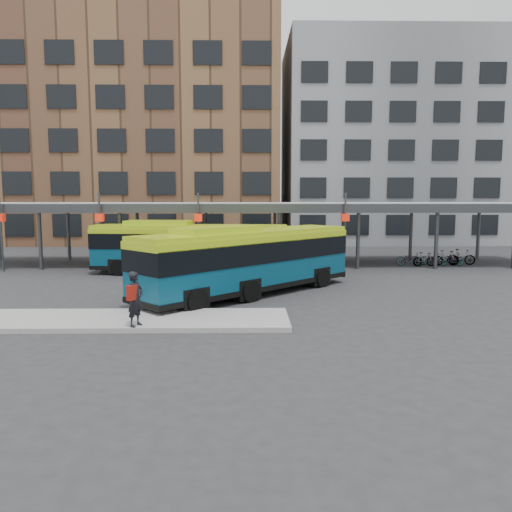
{
  "coord_description": "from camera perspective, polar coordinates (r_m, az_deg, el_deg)",
  "views": [
    {
      "loc": [
        0.02,
        -20.84,
        4.54
      ],
      "look_at": [
        0.4,
        2.35,
        1.8
      ],
      "focal_mm": 35.0,
      "sensor_mm": 36.0,
      "label": 1
    }
  ],
  "objects": [
    {
      "name": "boarding_island",
      "position": [
        19.2,
        -17.76,
        -6.99
      ],
      "size": [
        14.0,
        3.0,
        0.18
      ],
      "primitive_type": "cube",
      "color": "gray",
      "rests_on": "ground"
    },
    {
      "name": "bike_rack",
      "position": [
        35.47,
        20.1,
        -0.26
      ],
      "size": [
        5.44,
        1.38,
        1.07
      ],
      "color": "slate",
      "rests_on": "ground"
    },
    {
      "name": "canopy",
      "position": [
        33.71,
        -1.08,
        5.66
      ],
      "size": [
        40.0,
        6.53,
        4.8
      ],
      "color": "#999B9E",
      "rests_on": "ground"
    },
    {
      "name": "ground",
      "position": [
        21.33,
        -0.98,
        -5.55
      ],
      "size": [
        120.0,
        120.0,
        0.0
      ],
      "primitive_type": "plane",
      "color": "#28282B",
      "rests_on": "ground"
    },
    {
      "name": "bus_front",
      "position": [
        23.13,
        -0.8,
        -0.29
      ],
      "size": [
        10.25,
        10.15,
        3.28
      ],
      "rotation": [
        0.0,
        0.0,
        0.78
      ],
      "color": "#073E57",
      "rests_on": "ground"
    },
    {
      "name": "building_grey",
      "position": [
        55.47,
        16.17,
        12.12
      ],
      "size": [
        24.0,
        14.0,
        20.0
      ],
      "primitive_type": "cube",
      "color": "slate",
      "rests_on": "ground"
    },
    {
      "name": "pedestrian",
      "position": [
        17.4,
        -13.64,
        -4.75
      ],
      "size": [
        0.69,
        0.81,
        1.87
      ],
      "rotation": [
        0.0,
        0.0,
        1.14
      ],
      "color": "black",
      "rests_on": "boarding_island"
    },
    {
      "name": "bus_rear",
      "position": [
        29.92,
        -7.6,
        1.13
      ],
      "size": [
        11.67,
        3.51,
        3.17
      ],
      "rotation": [
        0.0,
        0.0,
        -0.09
      ],
      "color": "#073E57",
      "rests_on": "ground"
    },
    {
      "name": "building_brick",
      "position": [
        54.17,
        -11.93,
        13.44
      ],
      "size": [
        26.0,
        14.0,
        22.0
      ],
      "primitive_type": "cube",
      "color": "brown",
      "rests_on": "ground"
    }
  ]
}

